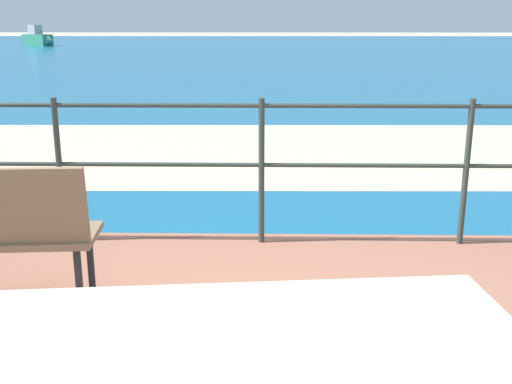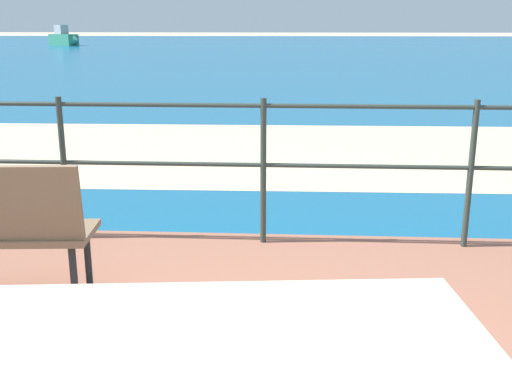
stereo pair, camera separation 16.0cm
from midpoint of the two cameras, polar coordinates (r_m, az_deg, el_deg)
name	(u,v)px [view 2 (the right image)]	position (r m, az deg, el deg)	size (l,w,h in m)	color
sea_water	(291,49)	(41.87, 3.40, 13.30)	(90.00, 90.00, 0.01)	#145B84
beach_strip	(277,151)	(8.08, 2.53, 3.92)	(54.00, 4.10, 0.01)	beige
railing_fence	(263,153)	(4.35, 1.75, 3.72)	(5.94, 0.04, 1.07)	#2D3833
boat_near	(64,38)	(50.40, -17.52, 13.65)	(3.14, 2.69, 1.55)	#338466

